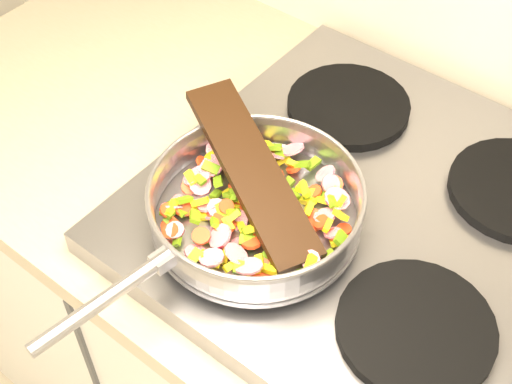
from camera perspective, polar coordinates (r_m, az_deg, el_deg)
The scene contains 7 objects.
cooktop at distance 1.01m, azimuth 9.50°, elevation -1.84°, with size 0.60×0.60×0.04m, color #939399.
grate_fl at distance 0.96m, azimuth -1.85°, elevation -1.83°, with size 0.19×0.19×0.02m, color black.
grate_fr at distance 0.88m, azimuth 12.65°, elevation -10.57°, with size 0.19×0.19×0.02m, color black.
grate_bl at distance 1.12m, azimuth 7.41°, elevation 6.85°, with size 0.19×0.19×0.02m, color black.
saute_pan at distance 0.91m, azimuth -0.11°, elevation -0.96°, with size 0.32×0.49×0.06m.
vegetable_heap at distance 0.93m, azimuth -0.48°, elevation -1.30°, with size 0.26×0.25×0.05m.
wooden_spatula at distance 0.93m, azimuth -0.32°, elevation 1.74°, with size 0.29×0.07×0.01m, color black.
Camera 1 is at (-0.44, 1.06, 1.68)m, focal length 50.00 mm.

